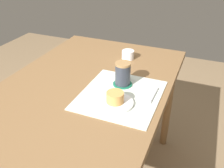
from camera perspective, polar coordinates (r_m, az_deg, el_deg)
The scene contains 8 objects.
dining_table at distance 1.23m, azimuth -6.52°, elevation -3.72°, with size 1.22×0.78×0.72m.
placemat at distance 1.11m, azimuth 1.91°, elevation -2.53°, with size 0.38×0.34×0.00m, color silver.
pastry_plate at distance 1.05m, azimuth 0.71°, elevation -4.34°, with size 0.15×0.15×0.01m, color white.
pastry at distance 1.03m, azimuth 0.72°, elevation -3.04°, with size 0.07×0.07×0.04m, color tan.
coffee_coaster at distance 1.18m, azimuth 2.43°, elevation -0.02°, with size 0.09×0.09×0.01m, color #196B4C.
coffee_mug at distance 1.16m, azimuth 2.54°, elevation 2.47°, with size 0.11×0.07×0.11m.
teaspoon at distance 1.11m, azimuth 9.55°, elevation -2.56°, with size 0.01×0.01×0.13m, color silver.
sugar_bowl at distance 1.45m, azimuth 3.66°, elevation 6.70°, with size 0.07×0.07×0.05m, color white.
Camera 1 is at (-0.88, -0.51, 1.33)m, focal length 40.00 mm.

